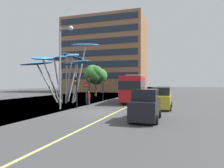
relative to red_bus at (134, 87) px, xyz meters
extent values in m
cube|color=#424244|center=(-1.02, -11.03, -2.10)|extent=(120.00, 240.00, 0.10)
cube|color=#E0D666|center=(0.50, -11.03, -2.05)|extent=(0.16, 144.00, 0.01)
cube|color=red|center=(0.00, 0.00, -0.12)|extent=(3.61, 10.70, 3.16)
cube|color=black|center=(0.00, 0.00, 0.32)|extent=(3.64, 10.81, 1.01)
cube|color=yellow|center=(-0.51, 5.16, 1.16)|extent=(1.42, 0.24, 0.36)
cube|color=#B2B2B7|center=(0.00, 0.00, 1.58)|extent=(2.29, 3.85, 0.24)
cylinder|color=black|center=(0.96, 3.36, -1.57)|extent=(0.37, 0.98, 0.96)
cylinder|color=black|center=(-1.61, 3.11, -1.57)|extent=(0.37, 0.98, 0.96)
cylinder|color=black|center=(1.57, -2.75, -1.57)|extent=(0.37, 0.98, 0.96)
cylinder|color=black|center=(-1.00, -3.00, -1.57)|extent=(0.37, 0.98, 0.96)
cylinder|color=#9EA0A5|center=(-6.88, -4.53, 0.58)|extent=(0.99, 0.37, 5.29)
ellipsoid|color=#2D7FD1|center=(-6.50, -4.60, 3.21)|extent=(4.08, 2.34, 0.82)
cylinder|color=#9EA0A5|center=(-7.21, -2.35, 2.00)|extent=(1.41, 1.58, 8.14)
ellipsoid|color=#388EDB|center=(-6.64, -1.71, 6.05)|extent=(4.04, 4.32, 0.82)
cylinder|color=#9EA0A5|center=(-8.44, -2.18, 1.12)|extent=(0.62, 2.38, 6.39)
ellipsoid|color=#4299E0|center=(-8.25, -1.10, 4.28)|extent=(1.78, 3.32, 0.65)
cylinder|color=#9EA0A5|center=(-9.38, -2.44, 1.31)|extent=(0.47, 0.90, 6.74)
ellipsoid|color=#4CA3E5|center=(-9.48, -2.12, 4.67)|extent=(2.75, 4.20, 0.59)
cylinder|color=#9EA0A5|center=(-10.07, -3.64, 0.97)|extent=(1.77, 0.90, 6.09)
ellipsoid|color=#2D7FD1|center=(-10.83, -3.32, 3.99)|extent=(3.64, 2.43, 0.75)
cylinder|color=#9EA0A5|center=(-10.63, -5.20, 0.55)|extent=(2.56, 1.55, 5.28)
ellipsoid|color=#4299E0|center=(-11.79, -5.85, 3.15)|extent=(4.46, 3.50, 0.83)
cylinder|color=#9EA0A5|center=(-9.42, -6.00, 0.78)|extent=(1.08, 2.69, 5.75)
ellipsoid|color=#2D7FD1|center=(-9.84, -7.22, 3.62)|extent=(2.08, 3.25, 0.99)
cylinder|color=#9EA0A5|center=(-7.97, -6.05, 0.74)|extent=(1.15, 2.24, 5.64)
ellipsoid|color=#4299E0|center=(-7.52, -7.05, 3.52)|extent=(2.77, 3.45, 0.81)
cylinder|color=#9EA0A5|center=(-7.19, -5.54, 0.95)|extent=(2.06, 1.78, 6.07)
ellipsoid|color=#4CA3E5|center=(-6.30, -6.29, 3.95)|extent=(3.43, 3.16, 0.96)
cylinder|color=black|center=(-4.24, -9.02, -0.44)|extent=(0.12, 0.12, 3.22)
cube|color=black|center=(-4.24, -9.16, 0.78)|extent=(0.28, 0.24, 0.80)
sphere|color=#390706|center=(-4.24, -9.29, 1.04)|extent=(0.18, 0.18, 0.18)
sphere|color=orange|center=(-4.24, -9.29, 0.78)|extent=(0.18, 0.18, 0.18)
sphere|color=black|center=(-4.24, -9.29, 0.52)|extent=(0.18, 0.18, 0.18)
cylinder|color=black|center=(-4.77, -4.70, -0.28)|extent=(0.12, 0.12, 3.54)
cube|color=black|center=(-4.77, -4.84, 1.09)|extent=(0.28, 0.24, 0.80)
sphere|color=#390706|center=(-4.77, -4.97, 1.35)|extent=(0.18, 0.18, 0.18)
sphere|color=orange|center=(-4.77, -4.97, 1.09)|extent=(0.18, 0.18, 0.18)
sphere|color=black|center=(-4.77, -4.97, 0.83)|extent=(0.18, 0.18, 0.18)
cylinder|color=black|center=(-4.62, -0.19, -0.32)|extent=(0.12, 0.12, 3.44)
cube|color=black|center=(-4.62, -0.33, 1.00)|extent=(0.28, 0.24, 0.80)
sphere|color=#390706|center=(-4.62, -0.46, 1.26)|extent=(0.18, 0.18, 0.18)
sphere|color=#3A2707|center=(-4.62, -0.46, 1.00)|extent=(0.18, 0.18, 0.18)
sphere|color=green|center=(-4.62, -0.46, 0.74)|extent=(0.18, 0.18, 0.18)
cube|color=black|center=(3.61, -13.58, -1.24)|extent=(1.72, 4.12, 1.25)
cube|color=black|center=(3.61, -13.58, -0.23)|extent=(1.59, 2.26, 0.78)
cylinder|color=black|center=(4.47, -12.30, -1.75)|extent=(0.20, 0.60, 0.60)
cylinder|color=black|center=(2.75, -12.30, -1.75)|extent=(0.20, 0.60, 0.60)
cylinder|color=black|center=(4.47, -14.85, -1.75)|extent=(0.20, 0.60, 0.60)
cylinder|color=black|center=(2.75, -14.85, -1.75)|extent=(0.20, 0.60, 0.60)
cube|color=gold|center=(4.21, -6.81, -1.25)|extent=(1.87, 4.50, 1.23)
cube|color=black|center=(4.21, -6.81, -0.24)|extent=(1.72, 2.47, 0.79)
cylinder|color=black|center=(5.14, -5.41, -1.75)|extent=(0.20, 0.60, 0.60)
cylinder|color=black|center=(3.27, -5.41, -1.75)|extent=(0.20, 0.60, 0.60)
cylinder|color=black|center=(5.14, -8.20, -1.75)|extent=(0.20, 0.60, 0.60)
cylinder|color=black|center=(3.27, -8.20, -1.75)|extent=(0.20, 0.60, 0.60)
cube|color=gold|center=(4.04, -0.06, -1.22)|extent=(1.82, 4.12, 1.30)
cube|color=black|center=(4.04, -0.06, -0.24)|extent=(1.68, 2.27, 0.66)
cylinder|color=black|center=(4.95, 1.21, -1.75)|extent=(0.20, 0.60, 0.60)
cylinder|color=black|center=(3.12, 1.21, -1.75)|extent=(0.20, 0.60, 0.60)
cylinder|color=black|center=(4.95, -1.34, -1.75)|extent=(0.20, 0.60, 0.60)
cylinder|color=black|center=(3.12, -1.34, -1.75)|extent=(0.20, 0.60, 0.60)
cylinder|color=gray|center=(-5.51, -10.17, 2.06)|extent=(0.18, 0.18, 8.22)
cylinder|color=gray|center=(-4.89, -10.17, 6.02)|extent=(1.23, 0.12, 0.12)
sphere|color=silver|center=(-4.27, -10.17, 6.02)|extent=(0.44, 0.44, 0.44)
cylinder|color=brown|center=(-9.68, 9.22, -0.64)|extent=(0.35, 0.35, 2.81)
sphere|color=#387A33|center=(-9.52, 9.15, 2.79)|extent=(2.47, 2.47, 2.47)
sphere|color=#387A33|center=(-9.20, 10.29, 2.05)|extent=(3.07, 3.07, 3.07)
sphere|color=#387A33|center=(-9.88, 10.33, 1.69)|extent=(2.89, 2.89, 2.89)
sphere|color=#387A33|center=(-10.70, 10.10, 2.51)|extent=(3.62, 3.62, 3.62)
sphere|color=#387A33|center=(-10.27, 9.06, 2.18)|extent=(3.28, 3.28, 3.28)
cylinder|color=#2D3342|center=(-4.25, -6.00, -1.64)|extent=(0.29, 0.29, 0.82)
cylinder|color=maroon|center=(-4.25, -6.00, -0.94)|extent=(0.34, 0.34, 0.58)
sphere|color=#937056|center=(-4.25, -6.00, -0.54)|extent=(0.22, 0.22, 0.22)
cylinder|color=gray|center=(-5.10, -4.87, -0.71)|extent=(0.08, 0.08, 2.68)
cylinder|color=red|center=(-5.10, -4.90, 0.33)|extent=(0.60, 0.03, 0.60)
cube|color=white|center=(-5.10, -4.93, 0.33)|extent=(0.40, 0.04, 0.11)
cube|color=#8E6042|center=(-15.64, 30.88, 9.23)|extent=(24.78, 12.19, 22.55)
cube|color=#1E2838|center=(-15.64, 24.76, 2.63)|extent=(23.29, 0.08, 1.80)
cube|color=#1E2838|center=(-15.64, 24.76, 5.85)|extent=(23.29, 0.08, 1.80)
cube|color=#1E2838|center=(-15.64, 24.76, 9.07)|extent=(23.29, 0.08, 1.80)
cube|color=#1E2838|center=(-15.64, 24.76, 12.29)|extent=(23.29, 0.08, 1.80)
cube|color=#1E2838|center=(-15.64, 24.76, 15.51)|extent=(23.29, 0.08, 1.80)
cube|color=#1E2838|center=(-15.64, 24.76, 18.74)|extent=(23.29, 0.08, 1.80)
camera|label=1|loc=(5.66, -27.72, 0.59)|focal=32.01mm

